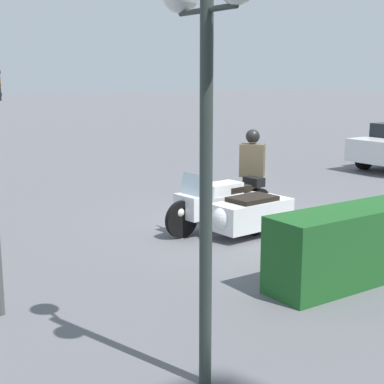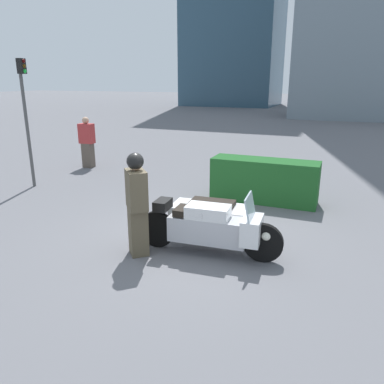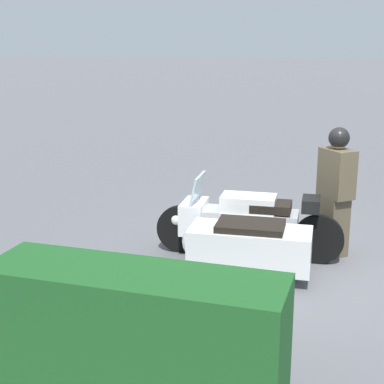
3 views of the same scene
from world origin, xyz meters
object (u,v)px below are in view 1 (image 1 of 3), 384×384
at_px(police_motorcycle, 234,209).
at_px(officer_rider, 252,171).
at_px(twin_lamp_post, 207,72).
at_px(hedge_bush_curbside, 349,246).

bearing_deg(police_motorcycle, officer_rider, -147.48).
bearing_deg(twin_lamp_post, hedge_bush_curbside, -161.08).
distance_m(officer_rider, twin_lamp_post, 7.24).
distance_m(hedge_bush_curbside, twin_lamp_post, 4.31).
bearing_deg(police_motorcycle, hedge_bush_curbside, 80.24).
xyz_separation_m(police_motorcycle, twin_lamp_post, (3.65, 4.18, 2.51)).
distance_m(police_motorcycle, hedge_bush_curbside, 3.05).
bearing_deg(officer_rider, hedge_bush_curbside, 28.05).
xyz_separation_m(hedge_bush_curbside, twin_lamp_post, (3.36, 1.15, 2.44)).
relative_size(police_motorcycle, twin_lamp_post, 0.69).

